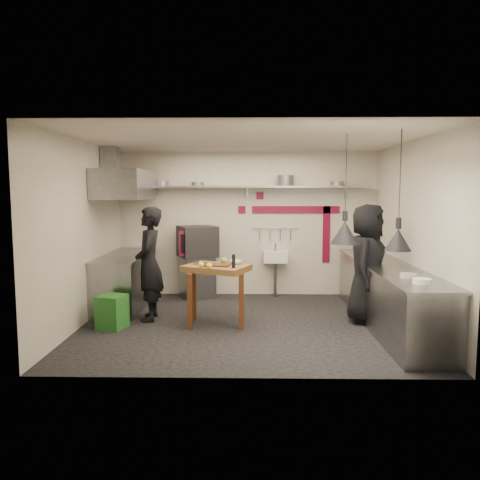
{
  "coord_description": "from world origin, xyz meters",
  "views": [
    {
      "loc": [
        0.03,
        -7.04,
        2.05
      ],
      "look_at": [
        -0.1,
        0.3,
        1.27
      ],
      "focal_mm": 35.0,
      "sensor_mm": 36.0,
      "label": 1
    }
  ],
  "objects_px": {
    "combi_oven": "(197,241)",
    "chef_left": "(149,264)",
    "oven_stand": "(197,277)",
    "green_bin": "(112,312)",
    "chef_right": "(367,264)",
    "prep_table": "(217,295)"
  },
  "relations": [
    {
      "from": "green_bin",
      "to": "chef_right",
      "type": "distance_m",
      "value": 3.96
    },
    {
      "from": "chef_left",
      "to": "prep_table",
      "type": "bearing_deg",
      "value": 70.81
    },
    {
      "from": "green_bin",
      "to": "chef_left",
      "type": "bearing_deg",
      "value": 46.52
    },
    {
      "from": "prep_table",
      "to": "chef_right",
      "type": "bearing_deg",
      "value": 28.74
    },
    {
      "from": "combi_oven",
      "to": "prep_table",
      "type": "xyz_separation_m",
      "value": [
        0.48,
        -1.8,
        -0.63
      ]
    },
    {
      "from": "oven_stand",
      "to": "chef_right",
      "type": "xyz_separation_m",
      "value": [
        2.83,
        -1.63,
        0.52
      ]
    },
    {
      "from": "prep_table",
      "to": "chef_left",
      "type": "xyz_separation_m",
      "value": [
        -1.08,
        0.26,
        0.44
      ]
    },
    {
      "from": "oven_stand",
      "to": "green_bin",
      "type": "xyz_separation_m",
      "value": [
        -1.05,
        -2.07,
        -0.15
      ]
    },
    {
      "from": "oven_stand",
      "to": "chef_left",
      "type": "bearing_deg",
      "value": -134.91
    },
    {
      "from": "combi_oven",
      "to": "chef_right",
      "type": "bearing_deg",
      "value": -54.18
    },
    {
      "from": "green_bin",
      "to": "chef_left",
      "type": "xyz_separation_m",
      "value": [
        0.47,
        0.49,
        0.65
      ]
    },
    {
      "from": "combi_oven",
      "to": "chef_right",
      "type": "distance_m",
      "value": 3.24
    },
    {
      "from": "chef_left",
      "to": "chef_right",
      "type": "height_order",
      "value": "chef_right"
    },
    {
      "from": "combi_oven",
      "to": "chef_right",
      "type": "xyz_separation_m",
      "value": [
        2.81,
        -1.59,
        -0.17
      ]
    },
    {
      "from": "green_bin",
      "to": "chef_right",
      "type": "xyz_separation_m",
      "value": [
        3.87,
        0.44,
        0.67
      ]
    },
    {
      "from": "prep_table",
      "to": "oven_stand",
      "type": "bearing_deg",
      "value": 128.89
    },
    {
      "from": "combi_oven",
      "to": "chef_left",
      "type": "xyz_separation_m",
      "value": [
        -0.6,
        -1.54,
        -0.19
      ]
    },
    {
      "from": "oven_stand",
      "to": "chef_left",
      "type": "distance_m",
      "value": 1.75
    },
    {
      "from": "green_bin",
      "to": "chef_right",
      "type": "relative_size",
      "value": 0.27
    },
    {
      "from": "oven_stand",
      "to": "prep_table",
      "type": "relative_size",
      "value": 0.87
    },
    {
      "from": "green_bin",
      "to": "prep_table",
      "type": "bearing_deg",
      "value": 8.46
    },
    {
      "from": "oven_stand",
      "to": "chef_right",
      "type": "distance_m",
      "value": 3.3
    }
  ]
}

